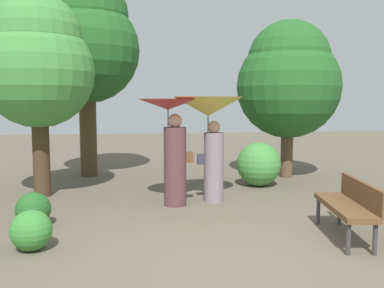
{
  "coord_description": "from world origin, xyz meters",
  "views": [
    {
      "loc": [
        -1.13,
        -4.72,
        1.99
      ],
      "look_at": [
        0.0,
        3.47,
        1.11
      ],
      "focal_mm": 38.93,
      "sensor_mm": 36.0,
      "label": 1
    }
  ],
  "objects_px": {
    "tree_near_left": "(38,62)",
    "person_left": "(172,136)",
    "person_right": "(209,121)",
    "park_bench": "(350,203)",
    "tree_near_right": "(288,79)",
    "tree_mid_left": "(86,40)"
  },
  "relations": [
    {
      "from": "tree_near_left",
      "to": "person_left",
      "type": "bearing_deg",
      "value": -23.4
    },
    {
      "from": "person_right",
      "to": "park_bench",
      "type": "height_order",
      "value": "person_right"
    },
    {
      "from": "park_bench",
      "to": "person_left",
      "type": "bearing_deg",
      "value": -124.54
    },
    {
      "from": "tree_near_right",
      "to": "tree_mid_left",
      "type": "height_order",
      "value": "tree_mid_left"
    },
    {
      "from": "tree_mid_left",
      "to": "person_left",
      "type": "bearing_deg",
      "value": -60.91
    },
    {
      "from": "park_bench",
      "to": "tree_mid_left",
      "type": "bearing_deg",
      "value": -134.22
    },
    {
      "from": "person_left",
      "to": "tree_near_left",
      "type": "height_order",
      "value": "tree_near_left"
    },
    {
      "from": "person_left",
      "to": "tree_near_left",
      "type": "distance_m",
      "value": 3.17
    },
    {
      "from": "park_bench",
      "to": "tree_near_left",
      "type": "distance_m",
      "value": 6.38
    },
    {
      "from": "person_left",
      "to": "person_right",
      "type": "height_order",
      "value": "person_right"
    },
    {
      "from": "park_bench",
      "to": "tree_near_right",
      "type": "relative_size",
      "value": 0.39
    },
    {
      "from": "person_left",
      "to": "park_bench",
      "type": "height_order",
      "value": "person_left"
    },
    {
      "from": "person_right",
      "to": "tree_near_right",
      "type": "relative_size",
      "value": 0.51
    },
    {
      "from": "person_right",
      "to": "tree_mid_left",
      "type": "relative_size",
      "value": 0.39
    },
    {
      "from": "person_right",
      "to": "tree_mid_left",
      "type": "bearing_deg",
      "value": 41.33
    },
    {
      "from": "person_left",
      "to": "tree_mid_left",
      "type": "xyz_separation_m",
      "value": [
        -1.89,
        3.39,
        2.2
      ]
    },
    {
      "from": "tree_near_left",
      "to": "tree_mid_left",
      "type": "distance_m",
      "value": 2.5
    },
    {
      "from": "tree_near_right",
      "to": "person_right",
      "type": "bearing_deg",
      "value": -136.9
    },
    {
      "from": "person_left",
      "to": "tree_near_left",
      "type": "bearing_deg",
      "value": 68.21
    },
    {
      "from": "tree_near_left",
      "to": "tree_near_right",
      "type": "xyz_separation_m",
      "value": [
        5.79,
        1.38,
        -0.23
      ]
    },
    {
      "from": "tree_mid_left",
      "to": "tree_near_right",
      "type": "bearing_deg",
      "value": -9.91
    },
    {
      "from": "tree_near_left",
      "to": "tree_mid_left",
      "type": "xyz_separation_m",
      "value": [
        0.71,
        2.27,
        0.77
      ]
    }
  ]
}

